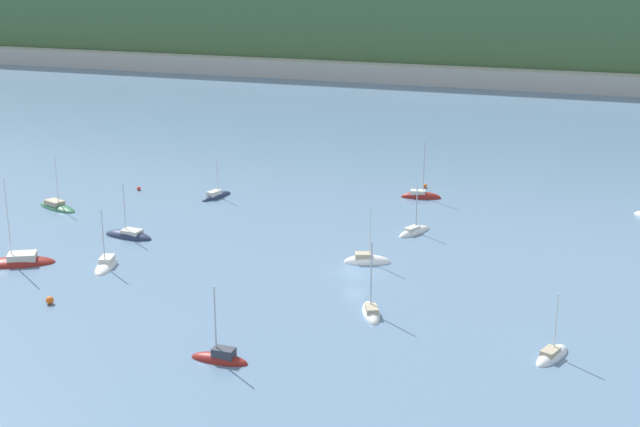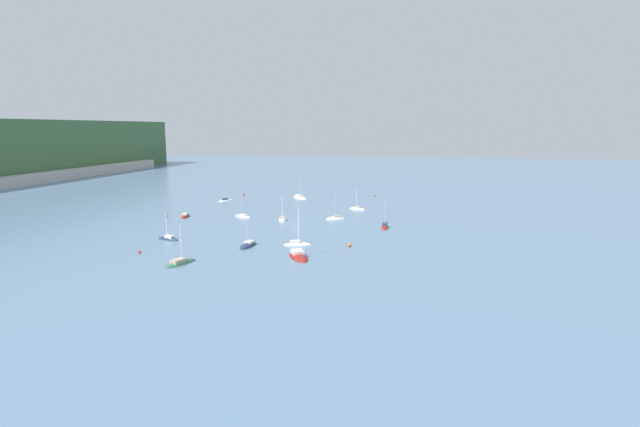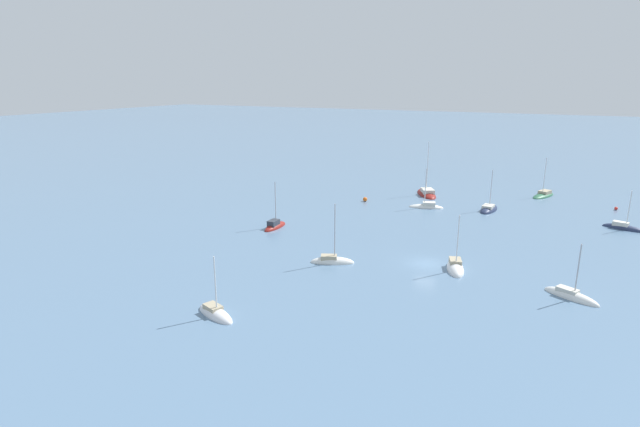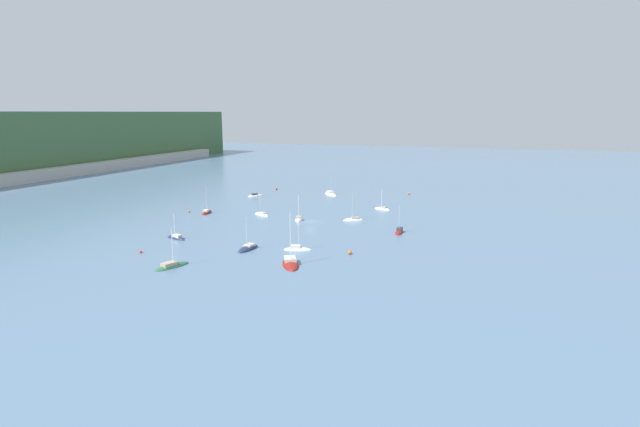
{
  "view_description": "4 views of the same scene",
  "coord_description": "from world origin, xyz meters",
  "px_view_note": "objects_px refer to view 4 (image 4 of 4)",
  "views": [
    {
      "loc": [
        26.17,
        -88.39,
        35.07
      ],
      "look_at": [
        -9.4,
        15.6,
        1.44
      ],
      "focal_mm": 50.0,
      "sensor_mm": 36.0,
      "label": 1
    },
    {
      "loc": [
        -128.83,
        -31.6,
        24.94
      ],
      "look_at": [
        -7.55,
        -8.34,
        3.61
      ],
      "focal_mm": 28.0,
      "sensor_mm": 36.0,
      "label": 2
    },
    {
      "loc": [
        56.72,
        13.86,
        21.67
      ],
      "look_at": [
        -3.16,
        -15.95,
        3.65
      ],
      "focal_mm": 28.0,
      "sensor_mm": 36.0,
      "label": 3
    },
    {
      "loc": [
        -120.89,
        -45.18,
        28.42
      ],
      "look_at": [
        -5.5,
        -4.48,
        3.5
      ],
      "focal_mm": 28.0,
      "sensor_mm": 36.0,
      "label": 4
    }
  ],
  "objects_px": {
    "sailboat_8": "(176,238)",
    "mooring_buoy_1": "(350,252)",
    "sailboat_2": "(331,194)",
    "sailboat_12": "(262,215)",
    "sailboat_0": "(299,220)",
    "sailboat_4": "(382,209)",
    "sailboat_3": "(297,249)",
    "sailboat_1": "(248,249)",
    "mooring_buoy_2": "(141,252)",
    "sailboat_5": "(291,264)",
    "sailboat_9": "(399,232)",
    "mooring_buoy_4": "(189,211)",
    "sailboat_7": "(353,220)",
    "sailboat_10": "(256,196)",
    "sailboat_6": "(207,213)",
    "mooring_buoy_0": "(409,194)",
    "mooring_buoy_3": "(277,189)",
    "sailboat_11": "(172,267)"
  },
  "relations": [
    {
      "from": "sailboat_1",
      "to": "mooring_buoy_2",
      "type": "distance_m",
      "value": 21.87
    },
    {
      "from": "sailboat_0",
      "to": "sailboat_4",
      "type": "bearing_deg",
      "value": -56.85
    },
    {
      "from": "sailboat_0",
      "to": "mooring_buoy_2",
      "type": "height_order",
      "value": "sailboat_0"
    },
    {
      "from": "mooring_buoy_0",
      "to": "mooring_buoy_1",
      "type": "height_order",
      "value": "mooring_buoy_1"
    },
    {
      "from": "sailboat_5",
      "to": "mooring_buoy_0",
      "type": "relative_size",
      "value": 14.75
    },
    {
      "from": "sailboat_0",
      "to": "sailboat_2",
      "type": "xyz_separation_m",
      "value": [
        43.07,
        5.14,
        0.03
      ]
    },
    {
      "from": "sailboat_3",
      "to": "sailboat_2",
      "type": "bearing_deg",
      "value": 87.14
    },
    {
      "from": "mooring_buoy_2",
      "to": "sailboat_11",
      "type": "bearing_deg",
      "value": -116.77
    },
    {
      "from": "sailboat_11",
      "to": "mooring_buoy_1",
      "type": "height_order",
      "value": "sailboat_11"
    },
    {
      "from": "sailboat_2",
      "to": "mooring_buoy_2",
      "type": "relative_size",
      "value": 16.07
    },
    {
      "from": "sailboat_11",
      "to": "mooring_buoy_3",
      "type": "height_order",
      "value": "sailboat_11"
    },
    {
      "from": "sailboat_12",
      "to": "sailboat_11",
      "type": "bearing_deg",
      "value": 122.15
    },
    {
      "from": "mooring_buoy_1",
      "to": "sailboat_5",
      "type": "bearing_deg",
      "value": 140.29
    },
    {
      "from": "sailboat_12",
      "to": "sailboat_9",
      "type": "bearing_deg",
      "value": -165.05
    },
    {
      "from": "mooring_buoy_3",
      "to": "sailboat_4",
      "type": "bearing_deg",
      "value": -118.27
    },
    {
      "from": "sailboat_9",
      "to": "mooring_buoy_1",
      "type": "height_order",
      "value": "sailboat_9"
    },
    {
      "from": "sailboat_3",
      "to": "sailboat_8",
      "type": "distance_m",
      "value": 29.78
    },
    {
      "from": "sailboat_6",
      "to": "mooring_buoy_4",
      "type": "relative_size",
      "value": 14.32
    },
    {
      "from": "sailboat_9",
      "to": "mooring_buoy_2",
      "type": "xyz_separation_m",
      "value": [
        -35.05,
        46.94,
        0.14
      ]
    },
    {
      "from": "sailboat_7",
      "to": "sailboat_4",
      "type": "bearing_deg",
      "value": -126.22
    },
    {
      "from": "sailboat_1",
      "to": "mooring_buoy_0",
      "type": "height_order",
      "value": "sailboat_1"
    },
    {
      "from": "sailboat_6",
      "to": "sailboat_9",
      "type": "xyz_separation_m",
      "value": [
        -5.16,
        -56.42,
        0.05
      ]
    },
    {
      "from": "sailboat_2",
      "to": "sailboat_6",
      "type": "bearing_deg",
      "value": -67.24
    },
    {
      "from": "sailboat_1",
      "to": "sailboat_7",
      "type": "height_order",
      "value": "sailboat_7"
    },
    {
      "from": "sailboat_10",
      "to": "sailboat_5",
      "type": "bearing_deg",
      "value": -109.78
    },
    {
      "from": "sailboat_1",
      "to": "mooring_buoy_1",
      "type": "height_order",
      "value": "sailboat_1"
    },
    {
      "from": "sailboat_3",
      "to": "sailboat_0",
      "type": "bearing_deg",
      "value": 95.77
    },
    {
      "from": "sailboat_6",
      "to": "mooring_buoy_1",
      "type": "distance_m",
      "value": 57.07
    },
    {
      "from": "sailboat_2",
      "to": "sailboat_9",
      "type": "relative_size",
      "value": 1.19
    },
    {
      "from": "sailboat_1",
      "to": "sailboat_4",
      "type": "distance_m",
      "value": 55.35
    },
    {
      "from": "mooring_buoy_1",
      "to": "sailboat_9",
      "type": "bearing_deg",
      "value": -15.62
    },
    {
      "from": "sailboat_7",
      "to": "sailboat_10",
      "type": "relative_size",
      "value": 1.16
    },
    {
      "from": "mooring_buoy_4",
      "to": "sailboat_1",
      "type": "bearing_deg",
      "value": -130.79
    },
    {
      "from": "sailboat_5",
      "to": "sailboat_6",
      "type": "xyz_separation_m",
      "value": [
        37.35,
        41.65,
        -0.02
      ]
    },
    {
      "from": "sailboat_4",
      "to": "sailboat_5",
      "type": "bearing_deg",
      "value": 105.95
    },
    {
      "from": "sailboat_2",
      "to": "sailboat_10",
      "type": "relative_size",
      "value": 1.29
    },
    {
      "from": "sailboat_2",
      "to": "mooring_buoy_4",
      "type": "xyz_separation_m",
      "value": [
        -43.81,
        28.67,
        0.19
      ]
    },
    {
      "from": "sailboat_5",
      "to": "sailboat_9",
      "type": "distance_m",
      "value": 35.41
    },
    {
      "from": "sailboat_2",
      "to": "sailboat_12",
      "type": "distance_m",
      "value": 41.05
    },
    {
      "from": "sailboat_8",
      "to": "mooring_buoy_1",
      "type": "bearing_deg",
      "value": -161.89
    },
    {
      "from": "sailboat_5",
      "to": "mooring_buoy_3",
      "type": "distance_m",
      "value": 93.45
    },
    {
      "from": "mooring_buoy_1",
      "to": "mooring_buoy_0",
      "type": "bearing_deg",
      "value": 0.92
    },
    {
      "from": "sailboat_0",
      "to": "mooring_buoy_2",
      "type": "distance_m",
      "value": 44.53
    },
    {
      "from": "sailboat_6",
      "to": "mooring_buoy_3",
      "type": "bearing_deg",
      "value": -12.01
    },
    {
      "from": "mooring_buoy_2",
      "to": "sailboat_2",
      "type": "bearing_deg",
      "value": -9.34
    },
    {
      "from": "mooring_buoy_0",
      "to": "sailboat_1",
      "type": "bearing_deg",
      "value": 166.36
    },
    {
      "from": "sailboat_1",
      "to": "mooring_buoy_2",
      "type": "xyz_separation_m",
      "value": [
        -9.83,
        19.54,
        0.21
      ]
    },
    {
      "from": "mooring_buoy_3",
      "to": "sailboat_6",
      "type": "bearing_deg",
      "value": 179.05
    },
    {
      "from": "sailboat_5",
      "to": "mooring_buoy_4",
      "type": "distance_m",
      "value": 59.75
    },
    {
      "from": "sailboat_8",
      "to": "mooring_buoy_3",
      "type": "distance_m",
      "value": 74.93
    }
  ]
}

